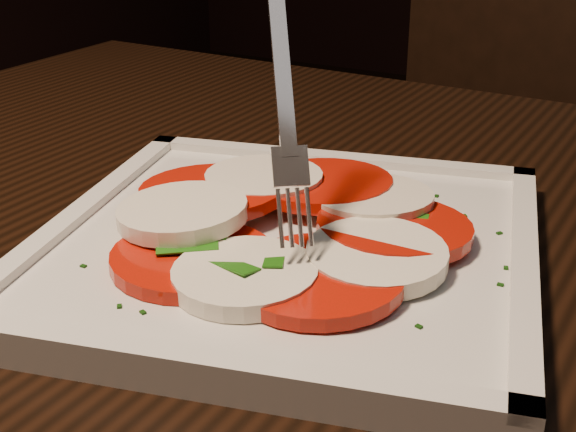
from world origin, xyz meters
name	(u,v)px	position (x,y,z in m)	size (l,w,h in m)	color
table	(409,392)	(-0.21, -0.24, 0.65)	(1.23, 0.84, 0.75)	black
chair	(495,187)	(-0.31, 0.44, 0.53)	(0.49, 0.49, 0.93)	black
plate	(288,249)	(-0.28, -0.27, 0.76)	(0.29, 0.29, 0.01)	silver
caprese_salad	(288,224)	(-0.28, -0.27, 0.77)	(0.25, 0.23, 0.02)	#BF0F04
fork	(280,78)	(-0.28, -0.27, 0.86)	(0.04, 0.10, 0.16)	white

